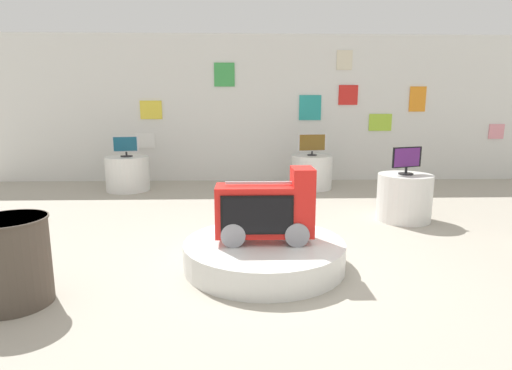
{
  "coord_description": "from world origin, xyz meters",
  "views": [
    {
      "loc": [
        -0.49,
        -3.94,
        1.62
      ],
      "look_at": [
        -0.35,
        0.82,
        0.71
      ],
      "focal_mm": 28.27,
      "sensor_mm": 36.0,
      "label": 1
    }
  ],
  "objects_px": {
    "novelty_firetruck_tv": "(266,212)",
    "tv_on_right_rear": "(407,159)",
    "display_pedestal_center_rear": "(128,174)",
    "display_pedestal_left_rear": "(312,172)",
    "side_table_round": "(12,261)",
    "main_display_pedestal": "(264,253)",
    "display_pedestal_right_rear": "(404,197)",
    "tv_on_left_rear": "(312,143)",
    "tv_on_center_rear": "(126,146)"
  },
  "relations": [
    {
      "from": "tv_on_left_rear",
      "to": "side_table_round",
      "type": "height_order",
      "value": "tv_on_left_rear"
    },
    {
      "from": "tv_on_left_rear",
      "to": "main_display_pedestal",
      "type": "bearing_deg",
      "value": -106.05
    },
    {
      "from": "display_pedestal_left_rear",
      "to": "display_pedestal_right_rear",
      "type": "distance_m",
      "value": 2.58
    },
    {
      "from": "main_display_pedestal",
      "to": "side_table_round",
      "type": "bearing_deg",
      "value": -160.3
    },
    {
      "from": "main_display_pedestal",
      "to": "display_pedestal_right_rear",
      "type": "distance_m",
      "value": 2.72
    },
    {
      "from": "tv_on_left_rear",
      "to": "display_pedestal_center_rear",
      "type": "distance_m",
      "value": 3.73
    },
    {
      "from": "tv_on_right_rear",
      "to": "side_table_round",
      "type": "xyz_separation_m",
      "value": [
        -4.25,
        -2.44,
        -0.52
      ]
    },
    {
      "from": "tv_on_left_rear",
      "to": "display_pedestal_center_rear",
      "type": "bearing_deg",
      "value": -178.58
    },
    {
      "from": "main_display_pedestal",
      "to": "tv_on_left_rear",
      "type": "distance_m",
      "value": 4.31
    },
    {
      "from": "display_pedestal_left_rear",
      "to": "side_table_round",
      "type": "distance_m",
      "value": 5.85
    },
    {
      "from": "main_display_pedestal",
      "to": "display_pedestal_left_rear",
      "type": "relative_size",
      "value": 2.03
    },
    {
      "from": "main_display_pedestal",
      "to": "tv_on_center_rear",
      "type": "xyz_separation_m",
      "value": [
        -2.51,
        3.98,
        0.76
      ]
    },
    {
      "from": "display_pedestal_center_rear",
      "to": "tv_on_right_rear",
      "type": "relative_size",
      "value": 1.79
    },
    {
      "from": "main_display_pedestal",
      "to": "side_table_round",
      "type": "height_order",
      "value": "side_table_round"
    },
    {
      "from": "display_pedestal_center_rear",
      "to": "side_table_round",
      "type": "xyz_separation_m",
      "value": [
        0.38,
        -4.74,
        0.04
      ]
    },
    {
      "from": "display_pedestal_left_rear",
      "to": "side_table_round",
      "type": "relative_size",
      "value": 1.1
    },
    {
      "from": "main_display_pedestal",
      "to": "side_table_round",
      "type": "distance_m",
      "value": 2.27
    },
    {
      "from": "novelty_firetruck_tv",
      "to": "tv_on_right_rear",
      "type": "bearing_deg",
      "value": 38.69
    },
    {
      "from": "display_pedestal_right_rear",
      "to": "side_table_round",
      "type": "xyz_separation_m",
      "value": [
        -4.25,
        -2.45,
        0.04
      ]
    },
    {
      "from": "tv_on_left_rear",
      "to": "tv_on_right_rear",
      "type": "xyz_separation_m",
      "value": [
        0.95,
        -2.39,
        -0.02
      ]
    },
    {
      "from": "main_display_pedestal",
      "to": "display_pedestal_right_rear",
      "type": "xyz_separation_m",
      "value": [
        2.13,
        1.69,
        0.2
      ]
    },
    {
      "from": "tv_on_left_rear",
      "to": "display_pedestal_center_rear",
      "type": "xyz_separation_m",
      "value": [
        -3.68,
        -0.09,
        -0.58
      ]
    },
    {
      "from": "main_display_pedestal",
      "to": "display_pedestal_center_rear",
      "type": "bearing_deg",
      "value": 122.21
    },
    {
      "from": "novelty_firetruck_tv",
      "to": "side_table_round",
      "type": "bearing_deg",
      "value": -160.61
    },
    {
      "from": "novelty_firetruck_tv",
      "to": "display_pedestal_right_rear",
      "type": "height_order",
      "value": "novelty_firetruck_tv"
    },
    {
      "from": "display_pedestal_left_rear",
      "to": "display_pedestal_center_rear",
      "type": "xyz_separation_m",
      "value": [
        -3.68,
        -0.1,
        0.0
      ]
    },
    {
      "from": "display_pedestal_center_rear",
      "to": "display_pedestal_right_rear",
      "type": "distance_m",
      "value": 5.17
    },
    {
      "from": "main_display_pedestal",
      "to": "tv_on_left_rear",
      "type": "xyz_separation_m",
      "value": [
        1.17,
        4.07,
        0.79
      ]
    },
    {
      "from": "display_pedestal_right_rear",
      "to": "tv_on_right_rear",
      "type": "bearing_deg",
      "value": -109.75
    },
    {
      "from": "display_pedestal_left_rear",
      "to": "tv_on_left_rear",
      "type": "bearing_deg",
      "value": -101.15
    },
    {
      "from": "display_pedestal_right_rear",
      "to": "tv_on_right_rear",
      "type": "height_order",
      "value": "tv_on_right_rear"
    },
    {
      "from": "tv_on_center_rear",
      "to": "display_pedestal_left_rear",
      "type": "bearing_deg",
      "value": 1.55
    },
    {
      "from": "side_table_round",
      "to": "display_pedestal_left_rear",
      "type": "bearing_deg",
      "value": 55.73
    },
    {
      "from": "novelty_firetruck_tv",
      "to": "display_pedestal_center_rear",
      "type": "distance_m",
      "value": 4.73
    },
    {
      "from": "tv_on_left_rear",
      "to": "display_pedestal_right_rear",
      "type": "xyz_separation_m",
      "value": [
        0.96,
        -2.39,
        -0.58
      ]
    },
    {
      "from": "novelty_firetruck_tv",
      "to": "display_pedestal_center_rear",
      "type": "xyz_separation_m",
      "value": [
        -2.53,
        3.99,
        -0.24
      ]
    },
    {
      "from": "display_pedestal_right_rear",
      "to": "tv_on_left_rear",
      "type": "bearing_deg",
      "value": 111.81
    },
    {
      "from": "side_table_round",
      "to": "novelty_firetruck_tv",
      "type": "bearing_deg",
      "value": 19.39
    },
    {
      "from": "display_pedestal_center_rear",
      "to": "display_pedestal_right_rear",
      "type": "bearing_deg",
      "value": -26.36
    },
    {
      "from": "novelty_firetruck_tv",
      "to": "tv_on_right_rear",
      "type": "height_order",
      "value": "tv_on_right_rear"
    },
    {
      "from": "display_pedestal_right_rear",
      "to": "tv_on_right_rear",
      "type": "xyz_separation_m",
      "value": [
        -0.0,
        -0.0,
        0.56
      ]
    },
    {
      "from": "novelty_firetruck_tv",
      "to": "tv_on_left_rear",
      "type": "distance_m",
      "value": 4.25
    },
    {
      "from": "main_display_pedestal",
      "to": "tv_on_left_rear",
      "type": "bearing_deg",
      "value": 73.95
    },
    {
      "from": "tv_on_center_rear",
      "to": "display_pedestal_center_rear",
      "type": "bearing_deg",
      "value": 76.55
    },
    {
      "from": "display_pedestal_left_rear",
      "to": "tv_on_right_rear",
      "type": "relative_size",
      "value": 1.75
    },
    {
      "from": "display_pedestal_left_rear",
      "to": "tv_on_right_rear",
      "type": "distance_m",
      "value": 2.64
    },
    {
      "from": "side_table_round",
      "to": "display_pedestal_center_rear",
      "type": "bearing_deg",
      "value": 94.63
    },
    {
      "from": "display_pedestal_left_rear",
      "to": "side_table_round",
      "type": "bearing_deg",
      "value": -124.27
    },
    {
      "from": "novelty_firetruck_tv",
      "to": "display_pedestal_center_rear",
      "type": "height_order",
      "value": "novelty_firetruck_tv"
    },
    {
      "from": "display_pedestal_right_rear",
      "to": "tv_on_center_rear",
      "type": "bearing_deg",
      "value": 153.69
    }
  ]
}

